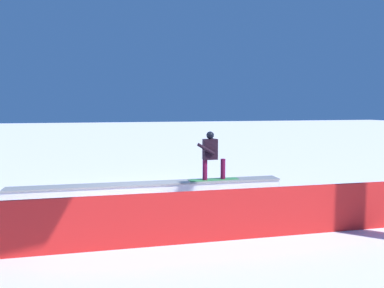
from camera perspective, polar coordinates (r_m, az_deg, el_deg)
The scene contains 4 objects.
ground_plane at distance 10.59m, azimuth -6.46°, elevation -8.60°, with size 120.00×120.00×0.00m, color white.
grind_box at distance 10.53m, azimuth -6.48°, elevation -7.40°, with size 7.67×0.95×0.50m.
snowboarder at distance 10.68m, azimuth 2.97°, elevation -1.57°, with size 1.47×0.42×1.42m.
safety_fence at distance 7.12m, azimuth -1.91°, elevation -11.39°, with size 13.02×0.06×1.01m, color red.
Camera 1 is at (1.61, 10.14, 2.57)m, focal length 34.51 mm.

